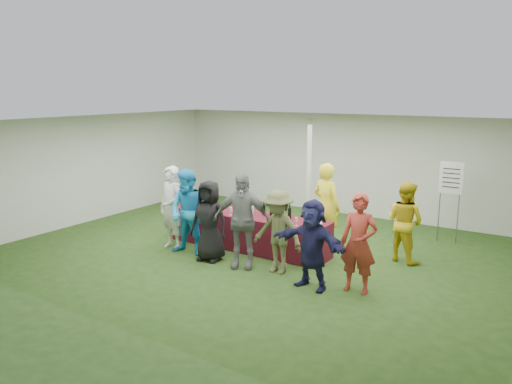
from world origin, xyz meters
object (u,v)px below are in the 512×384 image
Objects in this scene: dump_bucket at (313,223)px; customer_1 at (189,212)px; customer_5 at (312,244)px; customer_2 at (209,221)px; customer_0 at (172,208)px; customer_3 at (242,220)px; customer_6 at (359,243)px; staff_pourer at (327,207)px; wine_list_sign at (451,184)px; customer_4 at (278,232)px; serving_table at (248,231)px; staff_back at (405,222)px.

customer_1 reaches higher than dump_bucket.
customer_2 is at bearing -175.29° from customer_5.
customer_0 is 0.97× the size of customer_3.
dump_bucket is at bearing 144.91° from customer_6.
wine_list_sign is at bearing -117.39° from staff_pourer.
customer_6 is at bearing 1.63° from customer_4.
staff_pourer reaches higher than customer_3.
customer_5 is 0.92× the size of customer_6.
wine_list_sign is 1.16× the size of customer_5.
customer_0 is at bearing -176.15° from customer_5.
customer_2 is 3.06m from customer_6.
customer_6 is at bearing -6.26° from customer_2.
customer_5 reaches higher than dump_bucket.
customer_2 is at bearing -102.57° from serving_table.
customer_1 is at bearing -162.96° from dump_bucket.
customer_6 is at bearing 146.82° from staff_pourer.
customer_1 is at bearing 46.74° from staff_back.
customer_1 is 1.04× the size of customer_6.
customer_3 is 1.18× the size of customer_4.
dump_bucket is 3.06m from customer_0.
staff_pourer is 2.19m from customer_6.
dump_bucket is at bearing 118.60° from staff_pourer.
customer_0 is (-4.36, -1.90, 0.09)m from staff_back.
customer_3 is at bearing -144.78° from dump_bucket.
customer_5 is at bearing -29.19° from customer_3.
customer_0 is 1.10× the size of customer_2.
customer_0 is at bearing 154.63° from customer_3.
customer_2 is 0.95× the size of customer_6.
staff_pourer is 3.25m from customer_0.
customer_6 is at bearing 30.49° from customer_5.
customer_3 is 2.31m from customer_6.
staff_back reaches higher than customer_5.
customer_2 is (-3.25, -2.04, 0.00)m from staff_back.
customer_6 is (0.72, 0.28, 0.07)m from customer_5.
wine_list_sign reaches higher than customer_0.
customer_1 reaches higher than staff_back.
customer_4 is (2.60, -0.01, -0.11)m from customer_0.
dump_bucket is 0.17× the size of customer_4.
customer_3 is at bearing 80.15° from staff_pourer.
customer_3 is (-0.93, -1.77, -0.02)m from staff_pourer.
customer_0 is at bearing -142.86° from wine_list_sign.
staff_back is (3.02, 1.01, 0.43)m from serving_table.
customer_0 is at bearing 167.36° from customer_1.
customer_5 is at bearing -162.78° from customer_6.
staff_pourer is 1.05× the size of customer_0.
customer_6 is (-0.19, -1.95, 0.04)m from staff_back.
wine_list_sign is 1.12× the size of customer_2.
wine_list_sign is 4.80m from customer_3.
customer_4 is at bearing 11.38° from customer_0.
serving_table is at bearing 147.60° from customer_4.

